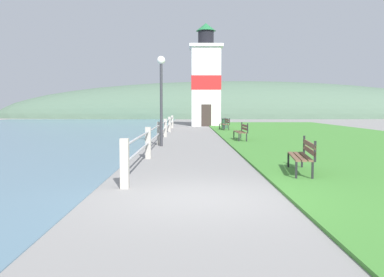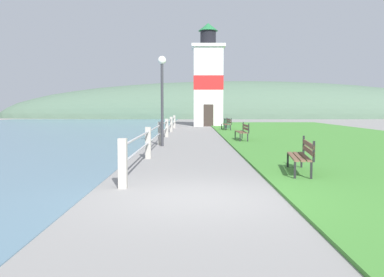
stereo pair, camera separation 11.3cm
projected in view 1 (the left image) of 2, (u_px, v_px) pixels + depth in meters
name	position (u px, v px, depth m)	size (l,w,h in m)	color
ground_plane	(199.00, 198.00, 8.07)	(160.00, 160.00, 0.00)	gray
grass_verge	(327.00, 137.00, 24.17)	(12.00, 48.25, 0.06)	#428433
seawall_railing	(163.00, 129.00, 22.15)	(0.18, 26.52, 1.06)	#A8A399
park_bench_near	(303.00, 154.00, 10.85)	(0.73, 2.01, 0.94)	brown
park_bench_midway	(242.00, 131.00, 21.78)	(0.52, 1.99, 0.94)	brown
park_bench_far	(225.00, 123.00, 31.82)	(0.65, 1.80, 0.94)	brown
lighthouse	(206.00, 81.00, 39.94)	(3.06, 3.06, 9.52)	white
trash_bin	(225.00, 124.00, 33.77)	(0.54, 0.54, 0.84)	#2D5138
lamp_post	(161.00, 84.00, 18.75)	(0.36, 0.36, 3.96)	#333338
distant_hillside	(239.00, 118.00, 70.14)	(80.00, 16.00, 12.00)	#4C6651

